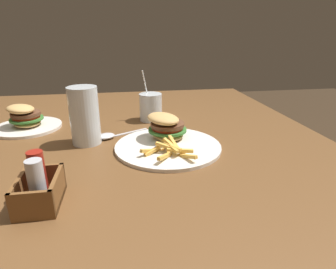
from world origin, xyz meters
TOP-DOWN VIEW (x-y plane):
  - dining_table at (0.00, 0.00)m, footprint 1.67×1.34m
  - meal_plate_near at (0.03, -0.14)m, footprint 0.31×0.31m
  - beer_glass at (0.09, 0.10)m, footprint 0.09×0.09m
  - juice_glass at (0.29, -0.12)m, footprint 0.09×0.09m
  - spoon at (0.12, 0.04)m, footprint 0.11×0.18m
  - meal_plate_far at (0.26, 0.33)m, footprint 0.23×0.23m
  - condiment_caddy at (-0.23, 0.16)m, footprint 0.12×0.08m

SIDE VIEW (x-z plane):
  - dining_table at x=0.00m, z-range 0.29..1.02m
  - spoon at x=0.12m, z-range 0.73..0.74m
  - meal_plate_near at x=0.03m, z-range 0.71..0.80m
  - meal_plate_far at x=0.26m, z-range 0.71..0.81m
  - condiment_caddy at x=-0.23m, z-range 0.71..0.82m
  - juice_glass at x=0.29m, z-range 0.68..0.87m
  - beer_glass at x=0.09m, z-range 0.73..0.90m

